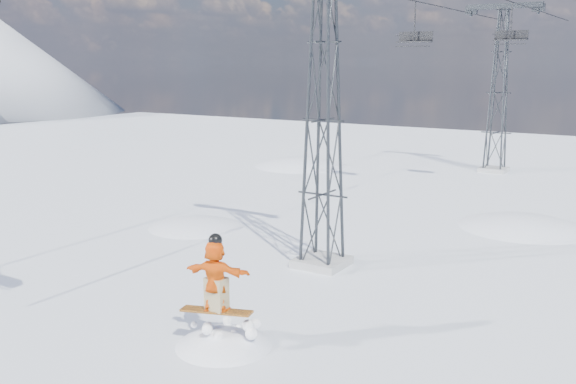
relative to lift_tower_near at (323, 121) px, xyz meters
The scene contains 6 objects.
ground 9.72m from the lift_tower_near, 95.71° to the right, with size 120.00×120.00×0.00m, color white.
snow_terrain 20.81m from the lift_tower_near, 112.81° to the left, with size 39.00×37.00×22.00m.
lift_tower_near is the anchor object (origin of this frame).
lift_tower_far 25.00m from the lift_tower_near, 90.00° to the left, with size 5.20×1.80×11.43m.
lift_chair_mid 18.42m from the lift_tower_near, 83.01° to the left, with size 1.87×0.54×2.32m.
lift_chair_far 15.07m from the lift_tower_near, 98.62° to the left, with size 1.98×0.57×2.46m.
Camera 1 is at (11.96, -12.39, 7.55)m, focal length 40.00 mm.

